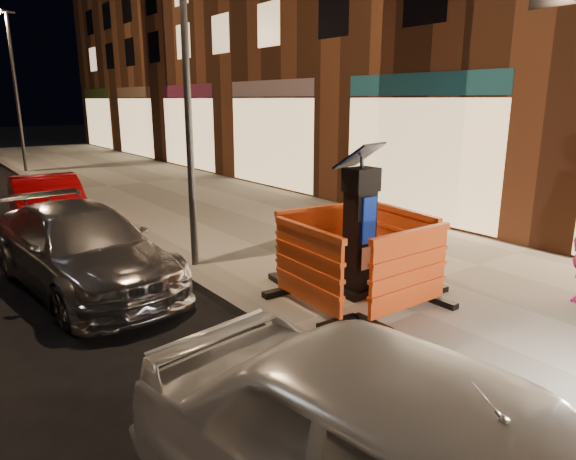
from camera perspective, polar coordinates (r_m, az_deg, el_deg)
ground_plane at (r=6.73m, az=-0.40°, el=-11.85°), size 120.00×120.00×0.00m
sidewalk at (r=8.68m, az=15.88°, el=-5.73°), size 6.00×60.00×0.15m
kerb at (r=6.70m, az=-0.40°, el=-11.28°), size 0.30×60.00×0.15m
parking_kiosk at (r=7.46m, az=7.97°, el=0.51°), size 0.72×0.72×2.11m
barrier_front at (r=6.98m, az=13.31°, el=-4.72°), size 1.51×0.63×1.18m
barrier_back at (r=8.26m, az=3.25°, el=-1.37°), size 1.58×0.82×1.18m
barrier_kerbside at (r=6.98m, az=2.24°, el=-4.32°), size 0.69×1.54×1.18m
barrier_bldgside at (r=8.26m, az=12.58°, el=-1.70°), size 0.79×1.57×1.18m
car_silver at (r=9.03m, az=-21.50°, el=-5.91°), size 2.29×4.70×1.32m
car_red at (r=12.87m, az=-24.77°, el=-0.36°), size 1.69×4.02×1.29m
street_lamp_mid at (r=8.75m, az=-11.16°, el=15.25°), size 0.12×0.12×6.00m
street_lamp_far at (r=23.19m, az=-27.94°, el=13.17°), size 0.12×0.12×6.00m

